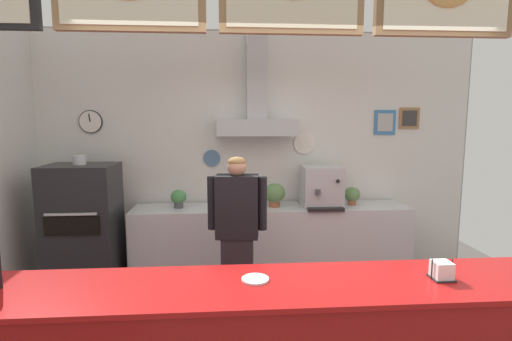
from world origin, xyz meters
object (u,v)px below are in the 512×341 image
(potted_oregano, at_px, (230,196))
(napkin_holder, at_px, (442,271))
(espresso_machine, at_px, (321,187))
(potted_sage, at_px, (274,194))
(shop_worker, at_px, (237,237))
(potted_thyme, at_px, (352,195))
(pizza_oven, at_px, (84,228))
(condiment_plate, at_px, (255,279))
(potted_rosemary, at_px, (178,198))

(potted_oregano, bearing_deg, napkin_holder, -63.63)
(espresso_machine, height_order, napkin_holder, espresso_machine)
(potted_oregano, bearing_deg, potted_sage, -2.79)
(shop_worker, distance_m, espresso_machine, 1.55)
(shop_worker, bearing_deg, potted_oregano, -80.54)
(shop_worker, height_order, potted_thyme, shop_worker)
(potted_sage, bearing_deg, pizza_oven, -174.27)
(shop_worker, height_order, condiment_plate, shop_worker)
(napkin_holder, bearing_deg, potted_oregano, 116.37)
(shop_worker, height_order, espresso_machine, shop_worker)
(espresso_machine, distance_m, potted_oregano, 1.12)
(shop_worker, relative_size, potted_thyme, 7.27)
(potted_thyme, bearing_deg, shop_worker, -141.47)
(potted_rosemary, bearing_deg, potted_oregano, -0.42)
(pizza_oven, xyz_separation_m, condiment_plate, (1.79, -2.19, 0.29))
(potted_oregano, bearing_deg, shop_worker, -86.74)
(napkin_holder, bearing_deg, shop_worker, 131.00)
(espresso_machine, height_order, potted_oregano, espresso_machine)
(potted_thyme, bearing_deg, espresso_machine, -172.80)
(potted_rosemary, height_order, condiment_plate, potted_rosemary)
(pizza_oven, bearing_deg, shop_worker, -27.80)
(potted_rosemary, distance_m, napkin_holder, 3.12)
(espresso_machine, relative_size, napkin_holder, 3.95)
(espresso_machine, bearing_deg, pizza_oven, -175.75)
(pizza_oven, xyz_separation_m, shop_worker, (1.71, -0.90, 0.14))
(shop_worker, xyz_separation_m, napkin_holder, (1.17, -1.35, 0.19))
(condiment_plate, bearing_deg, pizza_oven, 129.19)
(pizza_oven, height_order, shop_worker, shop_worker)
(potted_rosemary, xyz_separation_m, condiment_plate, (0.75, -2.44, 0.00))
(shop_worker, distance_m, potted_thyme, 1.87)
(potted_rosemary, relative_size, napkin_holder, 1.69)
(pizza_oven, height_order, espresso_machine, pizza_oven)
(potted_sage, height_order, napkin_holder, potted_sage)
(shop_worker, bearing_deg, pizza_oven, -21.60)
(potted_rosemary, xyz_separation_m, napkin_holder, (1.85, -2.51, 0.05))
(potted_thyme, bearing_deg, condiment_plate, -119.46)
(condiment_plate, bearing_deg, potted_thyme, 60.54)
(shop_worker, bearing_deg, condiment_plate, 99.49)
(potted_oregano, xyz_separation_m, potted_rosemary, (-0.61, 0.00, -0.01))
(potted_thyme, height_order, condiment_plate, potted_thyme)
(potted_oregano, xyz_separation_m, potted_sage, (0.54, -0.03, 0.03))
(shop_worker, xyz_separation_m, condiment_plate, (0.07, -1.29, 0.15))
(shop_worker, relative_size, condiment_plate, 9.92)
(pizza_oven, xyz_separation_m, potted_sage, (2.19, 0.22, 0.32))
(potted_oregano, relative_size, potted_rosemary, 1.03)
(shop_worker, relative_size, potted_rosemary, 7.34)
(potted_oregano, xyz_separation_m, napkin_holder, (1.24, -2.50, 0.04))
(potted_thyme, bearing_deg, pizza_oven, -175.37)
(potted_oregano, xyz_separation_m, potted_thyme, (1.52, 0.01, -0.01))
(pizza_oven, height_order, potted_thyme, pizza_oven)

